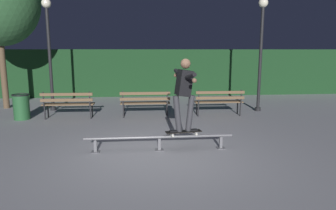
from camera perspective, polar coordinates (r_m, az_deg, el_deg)
ground_plane at (r=6.43m, az=-1.49°, el=-9.16°), size 90.00×90.00×0.00m
hedge_backdrop at (r=14.91m, az=-3.82°, el=6.15°), size 24.00×1.20×2.20m
grind_rail at (r=6.59m, az=-1.65°, el=-6.47°), size 3.20×0.18×0.32m
skateboard at (r=6.60m, az=2.94°, el=-5.06°), size 0.80×0.32×0.09m
skateboarder at (r=6.42m, az=3.04°, el=3.04°), size 0.63×1.39×1.56m
park_bench_leftmost at (r=10.06m, az=-18.32°, el=0.52°), size 1.61×0.44×0.88m
park_bench_left_center at (r=9.80m, az=-4.31°, el=0.77°), size 1.61×0.44×0.88m
park_bench_right_center at (r=10.14m, az=9.59°, el=0.97°), size 1.61×0.44×0.88m
lamp_post_left at (r=11.61m, az=-21.53°, el=11.19°), size 0.32×0.32×3.90m
lamp_post_right at (r=11.20m, az=17.15°, el=11.50°), size 0.32×0.32×3.90m
trash_can at (r=10.55m, az=-25.87°, el=-0.24°), size 0.52×0.52×0.80m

